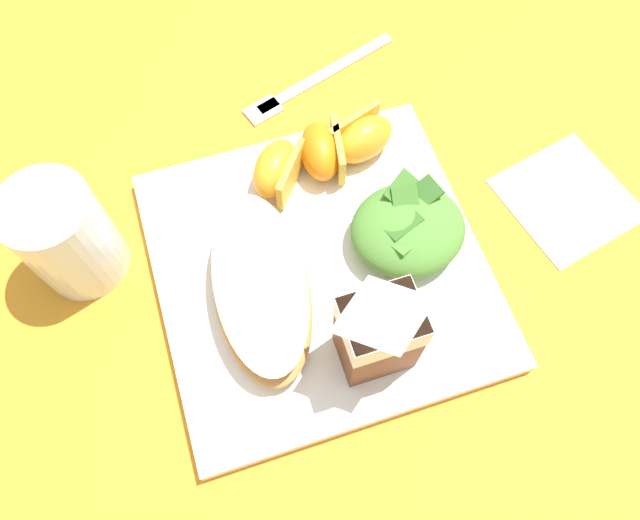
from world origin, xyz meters
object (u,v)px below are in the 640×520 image
drinking_clear_cup (66,237)px  paper_napkin (568,199)px  orange_wedge_middle (322,151)px  white_plate (320,268)px  cheesy_pizza_bread (261,287)px  orange_wedge_rear (277,169)px  milk_carton (380,329)px  metal_fork (307,83)px  orange_wedge_front (363,138)px  green_salad_pile (408,228)px

drinking_clear_cup → paper_napkin: bearing=170.5°
orange_wedge_middle → drinking_clear_cup: drinking_clear_cup is taller
orange_wedge_middle → drinking_clear_cup: size_ratio=0.63×
white_plate → cheesy_pizza_bread: (0.06, 0.01, 0.03)m
orange_wedge_rear → paper_napkin: bearing=159.9°
milk_carton → drinking_clear_cup: bearing=-36.9°
cheesy_pizza_bread → paper_napkin: cheesy_pizza_bread is taller
metal_fork → paper_napkin: bearing=133.0°
orange_wedge_middle → metal_fork: (-0.02, -0.11, -0.03)m
milk_carton → orange_wedge_front: bearing=-106.9°
cheesy_pizza_bread → orange_wedge_rear: (-0.04, -0.11, 0.00)m
milk_carton → metal_fork: milk_carton is taller
green_salad_pile → orange_wedge_front: size_ratio=1.46×
orange_wedge_front → metal_fork: bearing=-78.2°
orange_wedge_front → drinking_clear_cup: bearing=6.0°
green_salad_pile → milk_carton: (0.06, 0.09, 0.04)m
orange_wedge_front → paper_napkin: bearing=149.2°
paper_napkin → white_plate: bearing=-0.2°
cheesy_pizza_bread → paper_napkin: 0.30m
cheesy_pizza_bread → green_salad_pile: green_salad_pile is taller
green_salad_pile → drinking_clear_cup: drinking_clear_cup is taller
cheesy_pizza_bread → paper_napkin: size_ratio=1.61×
paper_napkin → orange_wedge_front: bearing=-30.8°
green_salad_pile → drinking_clear_cup: 0.29m
cheesy_pizza_bread → metal_fork: bearing=-116.2°
metal_fork → orange_wedge_front: bearing=101.8°
green_salad_pile → metal_fork: green_salad_pile is taller
cheesy_pizza_bread → metal_fork: 0.25m
orange_wedge_front → orange_wedge_rear: (0.09, 0.01, 0.00)m
white_plate → orange_wedge_rear: 0.10m
cheesy_pizza_bread → metal_fork: size_ratio=0.96×
orange_wedge_middle → white_plate: bearing=71.0°
orange_wedge_middle → metal_fork: orange_wedge_middle is taller
cheesy_pizza_bread → orange_wedge_front: (-0.13, -0.11, 0.00)m
cheesy_pizza_bread → orange_wedge_rear: orange_wedge_rear is taller
green_salad_pile → paper_napkin: 0.17m
milk_carton → paper_napkin: bearing=-159.3°
cheesy_pizza_bread → milk_carton: bearing=133.7°
paper_napkin → orange_wedge_middle: bearing=-25.3°
green_salad_pile → orange_wedge_rear: green_salad_pile is taller
paper_napkin → drinking_clear_cup: bearing=-9.5°
milk_carton → paper_napkin: (-0.23, -0.09, -0.07)m
milk_carton → orange_wedge_front: size_ratio=1.60×
orange_wedge_front → orange_wedge_rear: size_ratio=0.99×
white_plate → metal_fork: size_ratio=1.52×
white_plate → orange_wedge_front: (-0.07, -0.10, 0.03)m
drinking_clear_cup → orange_wedge_middle: bearing=-173.5°
green_salad_pile → milk_carton: milk_carton is taller
orange_wedge_rear → paper_napkin: 0.28m
green_salad_pile → orange_wedge_middle: 0.11m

